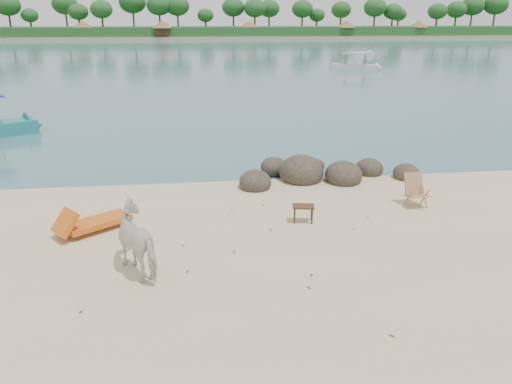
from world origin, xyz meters
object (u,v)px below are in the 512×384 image
lounge_chair (97,219)px  cow (142,241)px  boulders (317,174)px  side_table (303,215)px  deck_chair (417,192)px

lounge_chair → cow: bearing=-97.3°
boulders → side_table: 3.99m
boulders → lounge_chair: 7.74m
cow → deck_chair: (7.70, 3.08, -0.26)m
lounge_chair → deck_chair: (9.11, 0.62, 0.16)m
lounge_chair → side_table: bearing=-38.4°
side_table → deck_chair: size_ratio=0.61×
boulders → deck_chair: (2.29, -3.01, 0.27)m
side_table → deck_chair: deck_chair is taller
cow → deck_chair: size_ratio=1.82×
cow → lounge_chair: (-1.41, 2.46, -0.42)m
deck_chair → boulders: bearing=123.6°
boulders → deck_chair: size_ratio=6.61×
cow → deck_chair: bearing=168.3°
side_table → lounge_chair: (-5.52, 0.13, 0.09)m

